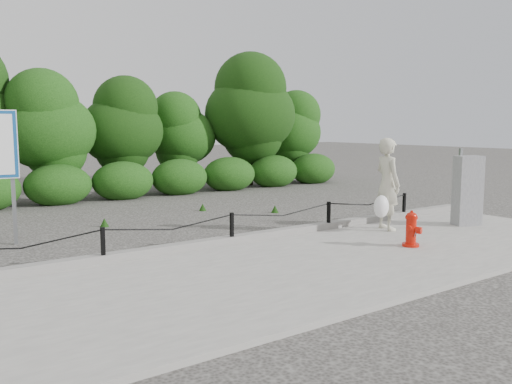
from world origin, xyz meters
The scene contains 8 objects.
ground centered at (0.00, 0.00, 0.00)m, with size 90.00×90.00×0.00m, color #2D2B28.
sidewalk centered at (0.00, -2.00, 0.04)m, with size 14.00×4.00×0.08m, color gray.
curb centered at (0.00, 0.05, 0.15)m, with size 14.00×0.22×0.14m, color slate.
chain_barrier centered at (0.00, 0.00, 0.46)m, with size 10.06×0.06×0.60m.
treeline centered at (0.72, 8.94, 2.50)m, with size 19.98×3.89×4.91m.
fire_hydrant centered at (2.60, -2.12, 0.40)m, with size 0.41×0.41×0.67m.
pedestrian centered at (3.46, -0.77, 1.04)m, with size 0.85×0.82×1.97m.
utility_cabinet centered at (5.35, -1.46, 0.86)m, with size 0.68×0.53×1.72m.
Camera 1 is at (-5.51, -8.44, 2.33)m, focal length 38.00 mm.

